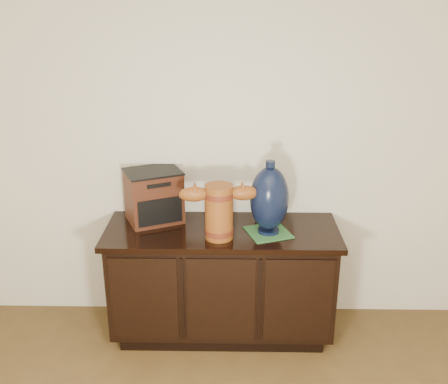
{
  "coord_description": "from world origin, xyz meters",
  "views": [
    {
      "loc": [
        0.07,
        -0.74,
        2.14
      ],
      "look_at": [
        0.01,
        2.18,
        1.02
      ],
      "focal_mm": 42.0,
      "sensor_mm": 36.0,
      "label": 1
    }
  ],
  "objects_px": {
    "terracotta_vessel": "(219,209)",
    "tv_radio": "(154,196)",
    "sideboard": "(222,281)",
    "spray_can": "(260,203)",
    "lamp_base": "(269,199)"
  },
  "relations": [
    {
      "from": "sideboard",
      "to": "terracotta_vessel",
      "type": "distance_m",
      "value": 0.57
    },
    {
      "from": "tv_radio",
      "to": "lamp_base",
      "type": "xyz_separation_m",
      "value": [
        0.72,
        -0.18,
        0.06
      ]
    },
    {
      "from": "spray_can",
      "to": "tv_radio",
      "type": "bearing_deg",
      "value": -173.85
    },
    {
      "from": "tv_radio",
      "to": "sideboard",
      "type": "bearing_deg",
      "value": -40.74
    },
    {
      "from": "terracotta_vessel",
      "to": "tv_radio",
      "type": "relative_size",
      "value": 1.13
    },
    {
      "from": "terracotta_vessel",
      "to": "spray_can",
      "type": "height_order",
      "value": "terracotta_vessel"
    },
    {
      "from": "sideboard",
      "to": "terracotta_vessel",
      "type": "relative_size",
      "value": 3.08
    },
    {
      "from": "sideboard",
      "to": "tv_radio",
      "type": "bearing_deg",
      "value": 163.44
    },
    {
      "from": "terracotta_vessel",
      "to": "tv_radio",
      "type": "xyz_separation_m",
      "value": [
        -0.42,
        0.25,
        -0.02
      ]
    },
    {
      "from": "sideboard",
      "to": "lamp_base",
      "type": "relative_size",
      "value": 3.21
    },
    {
      "from": "terracotta_vessel",
      "to": "tv_radio",
      "type": "bearing_deg",
      "value": 144.1
    },
    {
      "from": "sideboard",
      "to": "lamp_base",
      "type": "height_order",
      "value": "lamp_base"
    },
    {
      "from": "tv_radio",
      "to": "lamp_base",
      "type": "bearing_deg",
      "value": -38.05
    },
    {
      "from": "lamp_base",
      "to": "spray_can",
      "type": "bearing_deg",
      "value": 98.53
    },
    {
      "from": "sideboard",
      "to": "spray_can",
      "type": "height_order",
      "value": "spray_can"
    }
  ]
}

